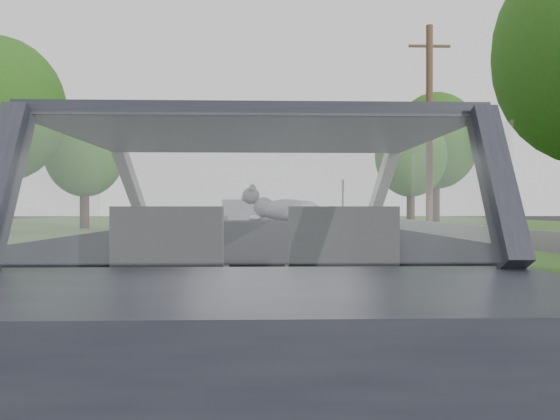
{
  "coord_description": "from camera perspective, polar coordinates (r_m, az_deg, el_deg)",
  "views": [
    {
      "loc": [
        0.03,
        -2.89,
        1.08
      ],
      "look_at": [
        0.14,
        0.57,
        1.07
      ],
      "focal_mm": 35.0,
      "sensor_mm": 36.0,
      "label": 1
    }
  ],
  "objects": [
    {
      "name": "highway_sign",
      "position": [
        31.22,
        6.58,
        0.7
      ],
      "size": [
        0.17,
        1.08,
        2.7
      ],
      "primitive_type": "cube",
      "rotation": [
        0.0,
        0.0,
        -0.06
      ],
      "color": "#0F4F19",
      "rests_on": "ground"
    },
    {
      "name": "guardrail",
      "position": [
        13.59,
        16.51,
        -1.91
      ],
      "size": [
        0.05,
        90.0,
        0.32
      ],
      "primitive_type": "cube",
      "color": "#A3A3A3",
      "rests_on": "ground"
    },
    {
      "name": "dashboard",
      "position": [
        3.52,
        -2.32,
        -3.57
      ],
      "size": [
        1.58,
        0.45,
        0.3
      ],
      "primitive_type": "cube",
      "color": "black",
      "rests_on": "subject_car"
    },
    {
      "name": "cat",
      "position": [
        3.5,
        0.79,
        0.15
      ],
      "size": [
        0.56,
        0.29,
        0.24
      ],
      "primitive_type": "ellipsoid",
      "rotation": [
        0.0,
        0.0,
        -0.24
      ],
      "color": "#949494",
      "rests_on": "dashboard"
    },
    {
      "name": "driver_seat",
      "position": [
        2.64,
        -11.23,
        -4.18
      ],
      "size": [
        0.5,
        0.72,
        0.42
      ],
      "primitive_type": "cube",
      "color": "black",
      "rests_on": "subject_car"
    },
    {
      "name": "tree_2",
      "position": [
        33.62,
        13.5,
        3.85
      ],
      "size": [
        5.41,
        5.41,
        6.44
      ],
      "primitive_type": null,
      "rotation": [
        0.0,
        0.0,
        0.33
      ],
      "color": "#266018",
      "rests_on": "ground"
    },
    {
      "name": "passenger_seat",
      "position": [
        2.63,
        6.26,
        -4.2
      ],
      "size": [
        0.5,
        0.72,
        0.42
      ],
      "primitive_type": "cube",
      "color": "black",
      "rests_on": "subject_car"
    },
    {
      "name": "utility_pole",
      "position": [
        23.76,
        15.34,
        8.1
      ],
      "size": [
        0.32,
        0.32,
        8.69
      ],
      "primitive_type": "cylinder",
      "rotation": [
        0.0,
        0.0,
        -0.15
      ],
      "color": "brown",
      "rests_on": "ground"
    },
    {
      "name": "ground",
      "position": [
        3.09,
        -2.43,
        -20.32
      ],
      "size": [
        140.0,
        140.0,
        0.0
      ],
      "primitive_type": "plane",
      "color": "#2E2E2E",
      "rests_on": "ground"
    },
    {
      "name": "tree_3",
      "position": [
        39.53,
        15.97,
        5.05
      ],
      "size": [
        7.2,
        7.2,
        8.84
      ],
      "primitive_type": null,
      "rotation": [
        0.0,
        0.0,
        0.27
      ],
      "color": "#266018",
      "rests_on": "ground"
    },
    {
      "name": "steering_wheel",
      "position": [
        3.25,
        -9.44,
        -2.65
      ],
      "size": [
        0.36,
        0.36,
        0.04
      ],
      "primitive_type": "torus",
      "color": "black",
      "rests_on": "dashboard"
    },
    {
      "name": "other_car",
      "position": [
        27.31,
        -4.36,
        -0.47
      ],
      "size": [
        2.32,
        4.77,
        1.51
      ],
      "primitive_type": "imported",
      "rotation": [
        0.0,
        0.0,
        0.11
      ],
      "color": "#ADB0B6",
      "rests_on": "ground"
    },
    {
      "name": "subject_car",
      "position": [
        2.91,
        -2.43,
        -6.84
      ],
      "size": [
        1.8,
        4.0,
        1.45
      ],
      "primitive_type": "cube",
      "color": "black",
      "rests_on": "ground"
    },
    {
      "name": "tree_6",
      "position": [
        30.31,
        -19.75,
        3.97
      ],
      "size": [
        4.1,
        4.1,
        6.15
      ],
      "primitive_type": null,
      "rotation": [
        0.0,
        0.0,
        -0.01
      ],
      "color": "#266018",
      "rests_on": "ground"
    },
    {
      "name": "tree_5",
      "position": [
        26.09,
        -27.21,
        6.7
      ],
      "size": [
        6.97,
        6.97,
        8.08
      ],
      "primitive_type": null,
      "rotation": [
        0.0,
        0.0,
        -0.39
      ],
      "color": "#266018",
      "rests_on": "ground"
    }
  ]
}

